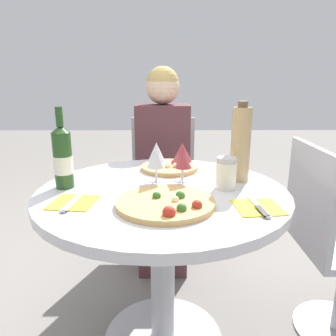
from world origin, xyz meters
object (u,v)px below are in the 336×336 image
dining_table (162,227)px  pizza_large (166,203)px  chair_behind_diner (163,186)px  seated_diner (163,174)px  chair_empty_side (335,247)px  tall_carafe (241,144)px  wine_bottle (63,158)px

dining_table → pizza_large: (0.02, -0.18, 0.17)m
chair_behind_diner → seated_diner: (-0.00, -0.14, 0.13)m
chair_behind_diner → seated_diner: size_ratio=0.73×
dining_table → chair_empty_side: bearing=4.2°
chair_empty_side → tall_carafe: bearing=-97.8°
chair_behind_diner → wine_bottle: 1.02m
dining_table → seated_diner: size_ratio=0.81×
pizza_large → wine_bottle: bearing=153.4°
chair_empty_side → tall_carafe: tall_carafe is taller
tall_carafe → wine_bottle: bearing=-173.1°
pizza_large → tall_carafe: 0.45m
dining_table → chair_behind_diner: bearing=90.3°
dining_table → chair_empty_side: 0.76m
wine_bottle → tall_carafe: 0.72m
chair_behind_diner → tall_carafe: 0.95m
chair_empty_side → pizza_large: 0.82m
seated_diner → pizza_large: (0.02, -0.91, 0.17)m
seated_diner → tall_carafe: seated_diner is taller
seated_diner → tall_carafe: (0.33, -0.62, 0.31)m
seated_diner → wine_bottle: size_ratio=3.80×
chair_behind_diner → tall_carafe: (0.33, -0.77, 0.44)m
wine_bottle → tall_carafe: bearing=6.9°
chair_behind_diner → pizza_large: bearing=91.1°
chair_behind_diner → chair_empty_side: (0.75, -0.83, 0.00)m
dining_table → chair_empty_side: size_ratio=1.11×
wine_bottle → pizza_large: bearing=-26.6°
pizza_large → wine_bottle: wine_bottle is taller
seated_diner → chair_empty_side: size_ratio=1.38×
dining_table → wine_bottle: size_ratio=3.07×
seated_diner → wine_bottle: 0.85m
chair_behind_diner → tall_carafe: tall_carafe is taller
tall_carafe → dining_table: bearing=-160.8°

